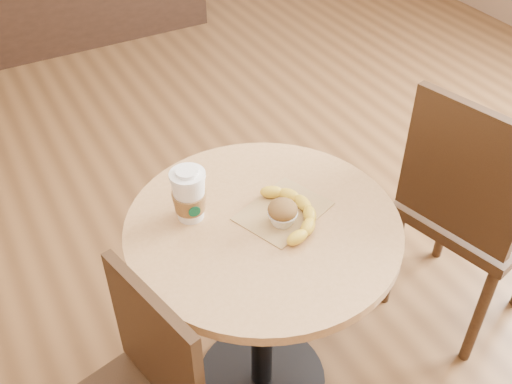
% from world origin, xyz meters
% --- Properties ---
extents(cafe_table, '(0.75, 0.75, 0.75)m').
position_xyz_m(cafe_table, '(-0.01, 0.12, 0.55)').
color(cafe_table, black).
rests_on(cafe_table, ground).
extents(chair_right, '(0.52, 0.52, 0.97)m').
position_xyz_m(chair_right, '(0.75, 0.05, 0.53)').
color(chair_right, '#352212').
rests_on(chair_right, ground).
extents(kraft_bag, '(0.29, 0.25, 0.00)m').
position_xyz_m(kraft_bag, '(0.06, 0.13, 0.75)').
color(kraft_bag, '#A07F4D').
rests_on(kraft_bag, cafe_table).
extents(coffee_cup, '(0.10, 0.10, 0.16)m').
position_xyz_m(coffee_cup, '(-0.17, 0.24, 0.82)').
color(coffee_cup, white).
rests_on(coffee_cup, cafe_table).
extents(muffin, '(0.08, 0.08, 0.07)m').
position_xyz_m(muffin, '(0.03, 0.09, 0.79)').
color(muffin, silver).
rests_on(muffin, kraft_bag).
extents(banana, '(0.22, 0.29, 0.04)m').
position_xyz_m(banana, '(0.07, 0.10, 0.77)').
color(banana, gold).
rests_on(banana, kraft_bag).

